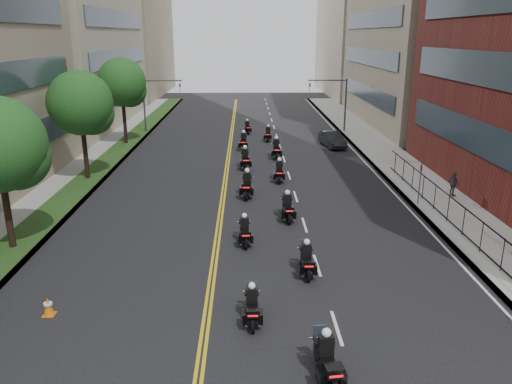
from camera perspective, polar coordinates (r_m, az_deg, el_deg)
sidewalk_right at (r=38.55m, az=16.95°, el=2.01°), size 4.00×90.00×0.15m
sidewalk_left at (r=38.56m, az=-19.34°, el=1.78°), size 4.00×90.00×0.15m
grass_strip at (r=38.29m, az=-18.22°, el=1.93°), size 2.00×90.00×0.04m
building_right_far at (r=90.92m, az=13.19°, el=19.08°), size 15.00×28.00×26.00m
building_left_far at (r=91.05m, az=-16.09°, el=18.86°), size 16.00×28.00×26.00m
iron_fence at (r=26.43m, az=23.48°, el=-3.88°), size 0.05×28.00×1.50m
street_trees at (r=31.31m, az=-22.09°, el=7.52°), size 4.40×38.40×7.98m
traffic_signal_right at (r=53.51m, az=9.20°, el=10.68°), size 4.09×0.20×5.60m
traffic_signal_left at (r=53.52m, az=-11.69°, el=10.54°), size 4.09×0.20×5.60m
motorcycle_1 at (r=15.73m, az=8.07°, el=-18.58°), size 0.68×2.29×1.69m
motorcycle_2 at (r=18.29m, az=-0.45°, el=-13.02°), size 0.48×2.06×1.52m
motorcycle_3 at (r=21.71m, az=5.81°, el=-7.84°), size 0.49×2.15×1.59m
motorcycle_4 at (r=24.63m, az=-1.30°, el=-4.60°), size 0.55×2.12×1.56m
motorcycle_5 at (r=27.79m, az=3.62°, el=-1.88°), size 0.54×2.32×1.71m
motorcycle_6 at (r=31.67m, az=-1.03°, el=0.72°), size 0.62×2.52×1.86m
motorcycle_7 at (r=35.12m, az=2.68°, el=2.29°), size 0.57×2.29×1.69m
motorcycle_8 at (r=38.37m, az=-1.24°, el=3.71°), size 0.63×2.49×1.83m
motorcycle_9 at (r=41.79m, az=2.34°, el=4.87°), size 0.58×2.52×1.86m
motorcycle_10 at (r=44.90m, az=-1.42°, el=5.72°), size 0.62×2.40×1.77m
motorcycle_11 at (r=48.74m, az=1.39°, el=6.58°), size 0.62×2.17×1.60m
motorcycle_12 at (r=52.44m, az=-0.99°, el=7.34°), size 0.61×2.08×1.54m
parked_sedan at (r=46.68m, az=8.71°, el=5.98°), size 2.17×4.42×1.40m
pedestrian_c at (r=33.72m, az=21.64°, el=0.85°), size 0.62×0.98×1.55m
traffic_cone at (r=20.32m, az=-22.65°, el=-11.99°), size 0.43×0.43×0.71m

